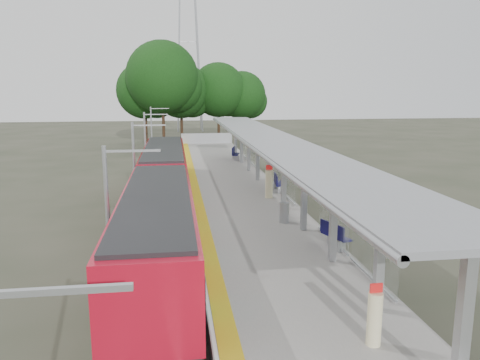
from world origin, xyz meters
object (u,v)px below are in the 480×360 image
bench_mid (278,182)px  info_pillar_near (374,318)px  litter_bin (284,213)px  bench_near (334,234)px  info_pillar_far (269,184)px  train (162,193)px  bench_far (235,153)px

bench_mid → info_pillar_near: size_ratio=1.00×
litter_bin → bench_near: bearing=-72.3°
info_pillar_far → litter_bin: (-0.31, -5.26, -0.36)m
train → info_pillar_far: train is taller
bench_near → bench_far: bearing=72.3°
train → info_pillar_near: train is taller
bench_mid → bench_far: bearing=100.7°
train → litter_bin: (5.90, -2.61, -0.56)m
bench_near → bench_far: 24.21m
bench_far → info_pillar_far: size_ratio=0.90×
info_pillar_far → litter_bin: size_ratio=2.00×
train → bench_near: (7.11, -6.40, -0.51)m
info_pillar_near → litter_bin: info_pillar_near is taller
bench_far → info_pillar_near: bearing=-76.7°
info_pillar_far → litter_bin: bearing=-86.7°
bench_mid → info_pillar_far: size_ratio=0.84×
train → info_pillar_far: (6.21, 2.65, -0.20)m
bench_mid → train: bearing=-142.3°
info_pillar_near → bench_near: bearing=75.5°
train → bench_far: train is taller
info_pillar_far → bench_mid: bearing=68.4°
bench_far → bench_near: bearing=-73.4°
bench_far → info_pillar_near: (-0.52, -31.52, 0.10)m
info_pillar_far → litter_bin: info_pillar_far is taller
bench_near → info_pillar_far: size_ratio=0.79×
bench_near → bench_far: size_ratio=0.87×
train → info_pillar_near: (5.59, -13.73, -0.33)m
train → bench_far: size_ratio=15.48×
bench_mid → litter_bin: 7.02m
bench_near → info_pillar_near: 7.49m
bench_mid → litter_bin: (-1.20, -6.91, -0.09)m
info_pillar_far → info_pillar_near: bearing=-85.4°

